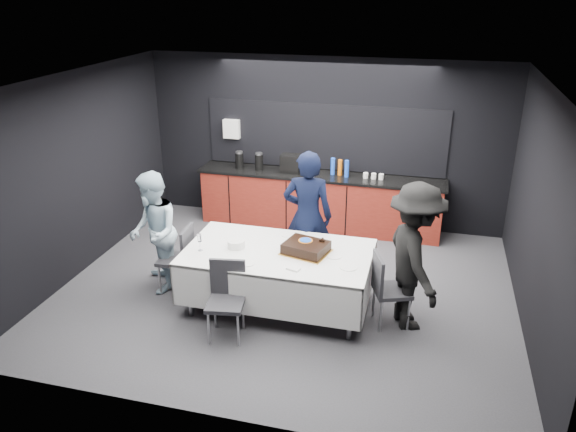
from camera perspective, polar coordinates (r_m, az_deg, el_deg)
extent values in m
plane|color=#3F3F44|center=(7.71, -0.19, -7.49)|extent=(6.00, 6.00, 0.00)
cube|color=white|center=(6.75, -0.22, 13.50)|extent=(6.00, 5.00, 0.04)
cube|color=black|center=(9.43, 3.70, 7.45)|extent=(6.00, 0.04, 2.80)
cube|color=black|center=(4.96, -7.65, -7.57)|extent=(6.00, 0.04, 2.80)
cube|color=black|center=(8.35, -20.58, 3.97)|extent=(0.04, 5.00, 2.80)
cube|color=black|center=(7.02, 24.19, -0.07)|extent=(0.04, 5.00, 2.80)
cube|color=maroon|center=(9.45, 3.21, 1.43)|extent=(4.00, 0.60, 0.90)
cube|color=black|center=(9.29, 3.27, 4.13)|extent=(4.10, 0.64, 0.04)
cube|color=black|center=(9.39, 3.70, 8.01)|extent=(4.00, 0.03, 1.10)
cube|color=white|center=(9.75, -5.73, 8.80)|extent=(0.28, 0.12, 0.32)
cylinder|color=black|center=(9.60, -4.96, 5.64)|extent=(0.14, 0.14, 0.26)
cylinder|color=black|center=(9.49, -2.96, 5.50)|extent=(0.14, 0.14, 0.26)
cube|color=black|center=(9.34, 0.28, 5.37)|extent=(0.32, 0.24, 0.30)
cylinder|color=blue|center=(9.25, 4.57, 5.05)|extent=(0.07, 0.07, 0.28)
cylinder|color=orange|center=(9.24, 5.31, 4.93)|extent=(0.07, 0.07, 0.26)
cylinder|color=blue|center=(9.15, 5.98, 4.80)|extent=(0.07, 0.07, 0.28)
cylinder|color=white|center=(9.16, 7.89, 4.10)|extent=(0.08, 0.08, 0.09)
cylinder|color=white|center=(9.15, 8.70, 4.03)|extent=(0.08, 0.08, 0.09)
cylinder|color=white|center=(9.14, 9.45, 3.96)|extent=(0.08, 0.08, 0.09)
cylinder|color=#99999E|center=(9.56, -4.99, 6.47)|extent=(0.12, 0.12, 0.03)
cylinder|color=#99999E|center=(9.45, -2.97, 6.34)|extent=(0.12, 0.12, 0.03)
cylinder|color=#99999E|center=(7.10, -9.98, -7.29)|extent=(0.06, 0.06, 0.75)
cylinder|color=#99999E|center=(7.90, -7.05, -3.81)|extent=(0.06, 0.06, 0.75)
cylinder|color=#99999E|center=(6.60, 6.32, -9.56)|extent=(0.06, 0.06, 0.75)
cylinder|color=#99999E|center=(7.46, 7.49, -5.54)|extent=(0.06, 0.06, 0.75)
cube|color=silver|center=(7.01, -1.03, -3.72)|extent=(2.32, 1.32, 0.04)
cube|color=silver|center=(6.59, -2.54, -8.23)|extent=(2.32, 0.02, 0.55)
cube|color=silver|center=(7.69, 0.28, -3.39)|extent=(2.32, 0.02, 0.55)
cube|color=silver|center=(7.49, -9.55, -4.49)|extent=(0.02, 1.32, 0.55)
cube|color=silver|center=(6.95, 8.22, -6.71)|extent=(0.02, 1.32, 0.55)
cube|color=gold|center=(6.96, 1.83, -3.69)|extent=(0.64, 0.56, 0.01)
cube|color=black|center=(6.94, 1.84, -3.23)|extent=(0.59, 0.52, 0.11)
cube|color=black|center=(6.91, 1.84, -2.77)|extent=(0.59, 0.52, 0.01)
cylinder|color=orange|center=(6.96, 1.79, -2.49)|extent=(0.18, 0.18, 0.00)
cylinder|color=blue|center=(6.96, 1.79, -2.46)|extent=(0.15, 0.15, 0.01)
sphere|color=black|center=(6.97, 3.51, -2.34)|extent=(0.04, 0.04, 0.04)
sphere|color=black|center=(6.93, 3.61, -2.49)|extent=(0.04, 0.04, 0.04)
sphere|color=black|center=(6.94, 3.28, -2.46)|extent=(0.04, 0.04, 0.04)
cylinder|color=white|center=(7.10, -5.29, -2.83)|extent=(0.22, 0.22, 0.10)
cylinder|color=white|center=(6.72, -4.17, -4.80)|extent=(0.18, 0.18, 0.01)
cylinder|color=white|center=(6.90, 4.72, -4.06)|extent=(0.19, 0.19, 0.01)
cylinder|color=white|center=(6.66, 6.15, -5.16)|extent=(0.22, 0.22, 0.01)
cylinder|color=white|center=(7.43, 0.12, -1.92)|extent=(0.20, 0.20, 0.01)
cube|color=white|center=(6.56, 0.55, -5.37)|extent=(0.17, 0.14, 0.02)
cylinder|color=white|center=(7.10, -8.91, -3.46)|extent=(0.06, 0.06, 0.00)
cylinder|color=white|center=(7.07, -8.94, -3.01)|extent=(0.01, 0.01, 0.12)
cylinder|color=white|center=(7.03, -8.99, -2.20)|extent=(0.05, 0.05, 0.10)
cube|color=#28282D|center=(7.66, -11.38, -4.36)|extent=(0.45, 0.45, 0.05)
cube|color=#28282D|center=(7.49, -10.17, -2.81)|extent=(0.07, 0.42, 0.45)
cylinder|color=#99999E|center=(7.97, -11.94, -5.17)|extent=(0.03, 0.03, 0.44)
cylinder|color=#99999E|center=(7.70, -12.89, -6.32)|extent=(0.03, 0.03, 0.44)
cylinder|color=#99999E|center=(7.85, -9.64, -5.43)|extent=(0.03, 0.03, 0.44)
cylinder|color=#99999E|center=(7.57, -10.51, -6.61)|extent=(0.03, 0.03, 0.44)
cube|color=#28282D|center=(6.91, 10.53, -7.48)|extent=(0.54, 0.54, 0.05)
cube|color=#28282D|center=(6.74, 9.12, -5.76)|extent=(0.18, 0.41, 0.45)
cylinder|color=#99999E|center=(6.94, 12.14, -9.71)|extent=(0.03, 0.03, 0.44)
cylinder|color=#99999E|center=(7.21, 11.35, -8.28)|extent=(0.03, 0.03, 0.44)
cylinder|color=#99999E|center=(6.85, 9.38, -9.95)|extent=(0.03, 0.03, 0.44)
cylinder|color=#99999E|center=(7.13, 8.70, -8.49)|extent=(0.03, 0.03, 0.44)
cube|color=#28282D|center=(6.59, -6.37, -8.84)|extent=(0.48, 0.48, 0.05)
cube|color=#28282D|center=(6.62, -6.14, -6.14)|extent=(0.42, 0.11, 0.45)
cylinder|color=#99999E|center=(6.61, -8.05, -11.21)|extent=(0.03, 0.03, 0.44)
cylinder|color=#99999E|center=(6.54, -5.09, -11.43)|extent=(0.03, 0.03, 0.44)
cylinder|color=#99999E|center=(6.88, -7.41, -9.64)|extent=(0.03, 0.03, 0.44)
cylinder|color=#99999E|center=(6.82, -4.58, -9.84)|extent=(0.03, 0.03, 0.44)
imported|color=black|center=(7.63, 2.00, -0.05)|extent=(0.71, 0.50, 1.85)
imported|color=silver|center=(7.61, -13.48, -1.64)|extent=(0.94, 1.00, 1.64)
imported|color=black|center=(6.74, 12.71, -4.09)|extent=(1.06, 1.34, 1.81)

